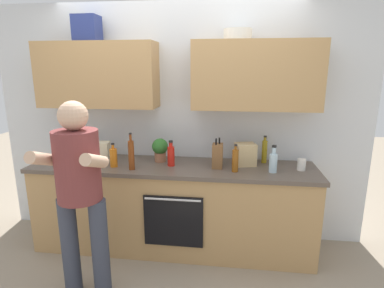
# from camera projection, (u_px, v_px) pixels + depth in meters

# --- Properties ---
(ground_plane) EXTENTS (12.00, 12.00, 0.00)m
(ground_plane) POSITION_uv_depth(u_px,v_px,m) (174.00, 246.00, 3.32)
(ground_plane) COLOR gray
(back_wall_unit) EXTENTS (4.00, 0.38, 2.50)m
(back_wall_unit) POSITION_uv_depth(u_px,v_px,m) (176.00, 102.00, 3.22)
(back_wall_unit) COLOR silver
(back_wall_unit) RESTS_ON ground
(counter) EXTENTS (2.84, 0.67, 0.90)m
(counter) POSITION_uv_depth(u_px,v_px,m) (173.00, 207.00, 3.21)
(counter) COLOR tan
(counter) RESTS_ON ground
(person_standing) EXTENTS (0.49, 0.45, 1.62)m
(person_standing) POSITION_uv_depth(u_px,v_px,m) (79.00, 186.00, 2.41)
(person_standing) COLOR #383D4C
(person_standing) RESTS_ON ground
(bottle_oil) EXTENTS (0.05, 0.05, 0.28)m
(bottle_oil) POSITION_uv_depth(u_px,v_px,m) (264.00, 151.00, 3.16)
(bottle_oil) COLOR olive
(bottle_oil) RESTS_ON counter
(bottle_water) EXTENTS (0.07, 0.07, 0.26)m
(bottle_water) POSITION_uv_depth(u_px,v_px,m) (273.00, 162.00, 2.88)
(bottle_water) COLOR silver
(bottle_water) RESTS_ON counter
(bottle_hotsauce) EXTENTS (0.07, 0.07, 0.26)m
(bottle_hotsauce) POSITION_uv_depth(u_px,v_px,m) (171.00, 155.00, 3.07)
(bottle_hotsauce) COLOR red
(bottle_hotsauce) RESTS_ON counter
(bottle_syrup) EXTENTS (0.06, 0.06, 0.26)m
(bottle_syrup) POSITION_uv_depth(u_px,v_px,m) (235.00, 160.00, 2.89)
(bottle_syrup) COLOR #8C4C14
(bottle_syrup) RESTS_ON counter
(bottle_vinegar) EXTENTS (0.06, 0.06, 0.36)m
(bottle_vinegar) POSITION_uv_depth(u_px,v_px,m) (131.00, 154.00, 2.94)
(bottle_vinegar) COLOR brown
(bottle_vinegar) RESTS_ON counter
(bottle_juice) EXTENTS (0.07, 0.07, 0.24)m
(bottle_juice) POSITION_uv_depth(u_px,v_px,m) (114.00, 157.00, 3.04)
(bottle_juice) COLOR orange
(bottle_juice) RESTS_ON counter
(cup_coffee) EXTENTS (0.08, 0.08, 0.11)m
(cup_coffee) POSITION_uv_depth(u_px,v_px,m) (301.00, 165.00, 2.95)
(cup_coffee) COLOR white
(cup_coffee) RESTS_ON counter
(knife_block) EXTENTS (0.10, 0.14, 0.29)m
(knife_block) POSITION_uv_depth(u_px,v_px,m) (217.00, 156.00, 3.01)
(knife_block) COLOR brown
(knife_block) RESTS_ON counter
(potted_herb) EXTENTS (0.16, 0.16, 0.24)m
(potted_herb) POSITION_uv_depth(u_px,v_px,m) (160.00, 149.00, 3.21)
(potted_herb) COLOR #9E6647
(potted_herb) RESTS_ON counter
(grocery_bag_rice) EXTENTS (0.26, 0.18, 0.21)m
(grocery_bag_rice) POSITION_uv_depth(u_px,v_px,m) (97.00, 152.00, 3.21)
(grocery_bag_rice) COLOR beige
(grocery_bag_rice) RESTS_ON counter
(grocery_bag_bread) EXTENTS (0.23, 0.21, 0.22)m
(grocery_bag_bread) POSITION_uv_depth(u_px,v_px,m) (245.00, 154.00, 3.09)
(grocery_bag_bread) COLOR tan
(grocery_bag_bread) RESTS_ON counter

